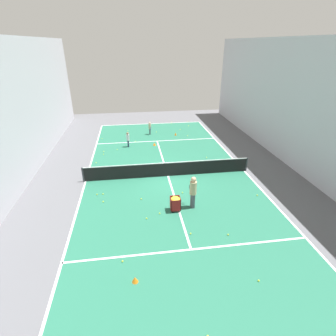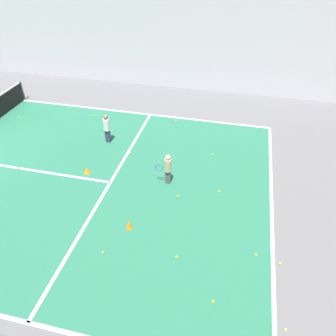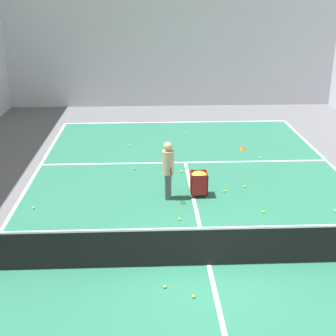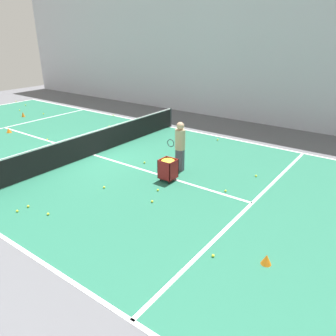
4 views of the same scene
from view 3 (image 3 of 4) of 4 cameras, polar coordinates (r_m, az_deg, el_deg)
name	(u,v)px [view 3 (image 3 of 4)]	position (r m, az deg, el deg)	size (l,w,h in m)	color
ground_plane	(209,265)	(10.95, 4.99, -11.71)	(35.54, 35.54, 0.00)	#5B5B60
court_playing_area	(209,265)	(10.95, 4.99, -11.71)	(10.44, 24.72, 0.00)	#23664C
line_baseline_far	(176,122)	(22.33, 0.97, 5.61)	(10.44, 0.10, 0.00)	white
line_service_far	(185,162)	(17.04, 2.10, 0.68)	(10.44, 0.10, 0.00)	white
line_centre_service	(209,265)	(10.95, 4.99, -11.69)	(0.10, 13.59, 0.00)	white
hall_enclosure_far	(172,27)	(25.08, 0.52, 16.84)	(17.26, 0.15, 8.24)	silver
tennis_net	(209,246)	(10.69, 5.07, -9.44)	(10.74, 0.10, 0.97)	#2D2D33
coach_at_net	(168,167)	(13.74, 0.00, 0.16)	(0.38, 0.69, 1.78)	#4C4C56
ball_cart	(199,179)	(14.15, 3.79, -1.38)	(0.50, 0.51, 0.77)	maroon
training_cone_2	(243,147)	(18.57, 9.11, 2.52)	(0.23, 0.23, 0.24)	orange
tennis_ball_0	(193,296)	(9.90, 3.12, -15.36)	(0.07, 0.07, 0.07)	yellow
tennis_ball_2	(33,208)	(14.00, -16.09, -4.69)	(0.07, 0.07, 0.07)	yellow
tennis_ball_4	(244,187)	(15.07, 9.28, -2.24)	(0.07, 0.07, 0.07)	yellow
tennis_ball_7	(261,158)	(17.74, 11.22, 1.22)	(0.07, 0.07, 0.07)	yellow
tennis_ball_8	(134,169)	(16.38, -4.20, -0.10)	(0.07, 0.07, 0.07)	yellow
tennis_ball_13	(290,131)	(21.51, 14.62, 4.42)	(0.07, 0.07, 0.07)	yellow
tennis_ball_16	(335,211)	(14.11, 19.74, -4.92)	(0.07, 0.07, 0.07)	yellow
tennis_ball_18	(130,146)	(18.82, -4.68, 2.70)	(0.07, 0.07, 0.07)	yellow
tennis_ball_20	(180,219)	(12.83, 1.42, -6.24)	(0.07, 0.07, 0.07)	yellow
tennis_ball_21	(225,191)	(14.66, 6.91, -2.80)	(0.07, 0.07, 0.07)	yellow
tennis_ball_23	(186,133)	(20.47, 2.19, 4.26)	(0.07, 0.07, 0.07)	yellow
tennis_ball_27	(182,171)	(16.11, 1.68, -0.41)	(0.07, 0.07, 0.07)	yellow
tennis_ball_29	(263,212)	(13.49, 11.56, -5.26)	(0.07, 0.07, 0.07)	yellow
tennis_ball_34	(165,287)	(10.16, -0.40, -14.26)	(0.07, 0.07, 0.07)	yellow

